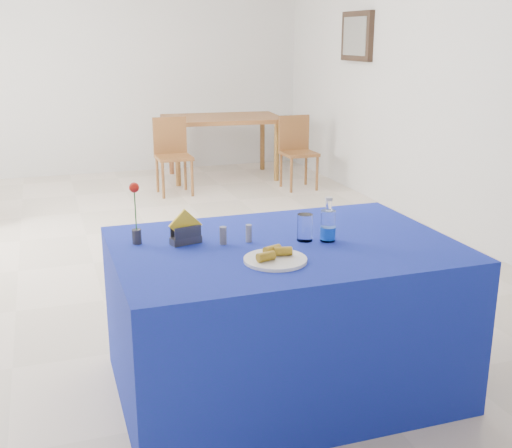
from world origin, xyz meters
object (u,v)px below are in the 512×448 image
Objects in this scene: chair_bg_right at (297,147)px; blue_table at (283,317)px; water_bottle at (328,227)px; oak_table at (222,123)px; chair_bg_left at (172,150)px; plate at (275,260)px.

blue_table is at bearing -113.55° from chair_bg_right.
water_bottle reaches higher than oak_table.
chair_bg_left reaches higher than blue_table.
water_bottle is 5.02m from oak_table.
chair_bg_right is (1.52, 4.14, -0.35)m from water_bottle.
chair_bg_left is at bearing 88.62° from water_bottle.
oak_table is 1.80× the size of chair_bg_right.
water_bottle reaches higher than chair_bg_right.
water_bottle is at bearing -92.33° from chair_bg_left.
blue_table reaches higher than oak_table.
blue_table is 4.46m from chair_bg_right.
chair_bg_right reaches higher than plate.
plate is at bearing -119.49° from blue_table.
oak_table is 0.99m from chair_bg_left.
water_bottle reaches higher than plate.
chair_bg_left is at bearing 85.81° from blue_table.
oak_table is 1.77× the size of chair_bg_left.
oak_table is at bearing 80.17° from water_bottle.
plate is 0.47m from blue_table.
water_bottle is (0.21, -0.03, 0.45)m from blue_table.
blue_table is 7.44× the size of water_bottle.
blue_table is 1.90× the size of chair_bg_left.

